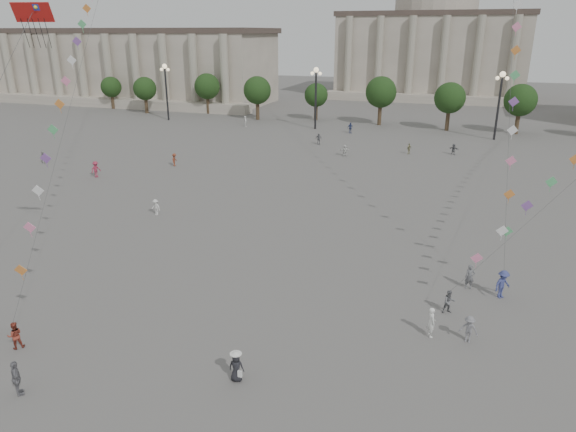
% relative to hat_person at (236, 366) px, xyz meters
% --- Properties ---
extents(ground, '(360.00, 360.00, 0.00)m').
position_rel_hat_person_xyz_m(ground, '(-0.73, -1.01, -0.83)').
color(ground, '#565351').
rests_on(ground, ground).
extents(hall_west, '(84.00, 26.22, 17.20)m').
position_rel_hat_person_xyz_m(hall_west, '(-75.73, 92.88, 7.59)').
color(hall_west, gray).
rests_on(hall_west, ground).
extents(hall_central, '(48.30, 34.30, 35.50)m').
position_rel_hat_person_xyz_m(hall_central, '(-0.73, 128.21, 13.40)').
color(hall_central, gray).
rests_on(hall_central, ground).
extents(tree_row, '(137.12, 5.12, 8.00)m').
position_rel_hat_person_xyz_m(tree_row, '(-0.73, 76.99, 4.56)').
color(tree_row, '#34291A').
rests_on(tree_row, ground).
extents(lamp_post_far_west, '(2.00, 0.90, 10.65)m').
position_rel_hat_person_xyz_m(lamp_post_far_west, '(-45.73, 68.99, 6.52)').
color(lamp_post_far_west, '#262628').
rests_on(lamp_post_far_west, ground).
extents(lamp_post_mid_west, '(2.00, 0.90, 10.65)m').
position_rel_hat_person_xyz_m(lamp_post_mid_west, '(-15.73, 68.99, 6.52)').
color(lamp_post_mid_west, '#262628').
rests_on(lamp_post_mid_west, ground).
extents(lamp_post_mid_east, '(2.00, 0.90, 10.65)m').
position_rel_hat_person_xyz_m(lamp_post_mid_east, '(14.27, 68.99, 6.52)').
color(lamp_post_mid_east, '#262628').
rests_on(lamp_post_mid_east, ground).
extents(person_crowd_0, '(1.12, 0.98, 1.82)m').
position_rel_hat_person_xyz_m(person_crowd_0, '(-8.92, 66.99, 0.07)').
color(person_crowd_0, navy).
rests_on(person_crowd_0, ground).
extents(person_crowd_1, '(1.00, 0.98, 1.63)m').
position_rel_hat_person_xyz_m(person_crowd_1, '(-42.71, 32.93, -0.02)').
color(person_crowd_1, '#AFAFAB').
rests_on(person_crowd_1, ground).
extents(person_crowd_2, '(1.05, 1.41, 1.94)m').
position_rel_hat_person_xyz_m(person_crowd_2, '(-31.57, 29.39, 0.14)').
color(person_crowd_2, '#A02B45').
rests_on(person_crowd_2, ground).
extents(person_crowd_4, '(1.53, 1.11, 1.60)m').
position_rel_hat_person_xyz_m(person_crowd_4, '(-5.95, 49.90, -0.03)').
color(person_crowd_4, silver).
rests_on(person_crowd_4, ground).
extents(person_crowd_6, '(1.14, 0.79, 1.61)m').
position_rel_hat_person_xyz_m(person_crowd_6, '(10.87, 7.32, -0.03)').
color(person_crowd_6, slate).
rests_on(person_crowd_6, ground).
extents(person_crowd_10, '(0.63, 0.79, 1.91)m').
position_rel_hat_person_xyz_m(person_crowd_10, '(-28.37, 66.99, 0.12)').
color(person_crowd_10, silver).
rests_on(person_crowd_10, ground).
extents(person_crowd_12, '(1.48, 0.94, 1.53)m').
position_rel_hat_person_xyz_m(person_crowd_12, '(8.41, 55.75, -0.07)').
color(person_crowd_12, '#58595C').
rests_on(person_crowd_12, ground).
extents(person_crowd_13, '(0.65, 0.78, 1.81)m').
position_rel_hat_person_xyz_m(person_crowd_13, '(8.85, 7.23, 0.07)').
color(person_crowd_13, white).
rests_on(person_crowd_13, ground).
extents(person_crowd_16, '(1.08, 0.67, 1.72)m').
position_rel_hat_person_xyz_m(person_crowd_16, '(-11.53, 56.23, 0.03)').
color(person_crowd_16, '#5D5D62').
rests_on(person_crowd_16, ground).
extents(person_crowd_17, '(0.76, 1.14, 1.65)m').
position_rel_hat_person_xyz_m(person_crowd_17, '(-25.52, 37.20, -0.01)').
color(person_crowd_17, brown).
rests_on(person_crowd_17, ground).
extents(person_crowd_18, '(0.81, 0.97, 1.55)m').
position_rel_hat_person_xyz_m(person_crowd_18, '(2.41, 54.04, -0.06)').
color(person_crowd_18, gray).
rests_on(person_crowd_18, ground).
extents(person_crowd_19, '(0.70, 0.53, 1.72)m').
position_rel_hat_person_xyz_m(person_crowd_19, '(10.87, 14.04, 0.03)').
color(person_crowd_19, '#5C5D61').
rests_on(person_crowd_19, ground).
extents(person_crowd_20, '(1.07, 0.73, 1.53)m').
position_rel_hat_person_xyz_m(person_crowd_20, '(-17.42, 20.09, -0.07)').
color(person_crowd_20, silver).
rests_on(person_crowd_20, ground).
extents(tourist_3, '(1.12, 1.04, 1.84)m').
position_rel_hat_person_xyz_m(tourist_3, '(-9.47, -4.34, 0.09)').
color(tourist_3, slate).
rests_on(tourist_3, ground).
extents(kite_flyer_0, '(0.96, 0.98, 1.59)m').
position_rel_hat_person_xyz_m(kite_flyer_0, '(-12.62, -1.36, -0.04)').
color(kite_flyer_0, maroon).
rests_on(kite_flyer_0, ground).
extents(kite_flyer_1, '(1.38, 1.40, 1.94)m').
position_rel_hat_person_xyz_m(kite_flyer_1, '(12.89, 13.37, 0.13)').
color(kite_flyer_1, '#373F7D').
rests_on(kite_flyer_1, ground).
extents(kite_flyer_2, '(0.91, 0.84, 1.52)m').
position_rel_hat_person_xyz_m(kite_flyer_2, '(9.70, 10.25, -0.07)').
color(kite_flyer_2, slate).
rests_on(kite_flyer_2, ground).
extents(hat_person, '(0.82, 0.60, 1.69)m').
position_rel_hat_person_xyz_m(hat_person, '(0.00, 0.00, 0.00)').
color(hat_person, black).
rests_on(hat_person, ground).
extents(dragon_kite, '(2.26, 8.56, 22.63)m').
position_rel_hat_person_xyz_m(dragon_kite, '(-13.98, 4.80, 15.74)').
color(dragon_kite, '#AA1512').
rests_on(dragon_kite, ground).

